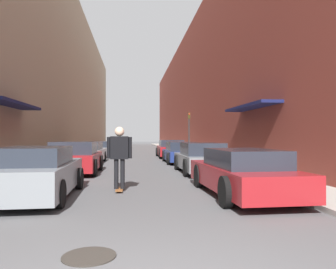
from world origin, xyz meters
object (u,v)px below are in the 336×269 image
parked_car_left_1 (75,158)px  parked_car_right_0 (242,173)px  manhole_cover (89,256)px  parked_car_right_1 (201,158)px  parked_car_left_2 (88,153)px  parked_car_right_2 (180,153)px  parked_car_left_0 (36,173)px  skateboarder (119,151)px  parked_car_right_3 (171,149)px  traffic_light (189,129)px  parked_car_left_3 (100,149)px

parked_car_left_1 → parked_car_right_0: bearing=-47.6°
manhole_cover → parked_car_right_1: bearing=69.6°
parked_car_right_0 → manhole_cover: size_ratio=6.80×
parked_car_left_2 → parked_car_right_2: size_ratio=1.12×
parked_car_left_0 → parked_car_right_2: (5.26, 10.57, -0.03)m
skateboarder → parked_car_right_3: bearing=77.7°
parked_car_right_2 → parked_car_left_2: bearing=176.0°
parked_car_left_1 → parked_car_left_2: bearing=92.0°
parked_car_right_0 → traffic_light: traffic_light is taller
parked_car_left_0 → parked_car_right_3: 16.70m
parked_car_left_0 → parked_car_left_2: parked_car_left_0 is taller
parked_car_left_0 → parked_car_left_3: 16.87m
parked_car_right_0 → parked_car_right_1: bearing=89.2°
parked_car_left_3 → traffic_light: size_ratio=1.26×
parked_car_right_0 → parked_car_left_3: bearing=107.3°
parked_car_left_2 → skateboarder: (2.22, -10.17, 0.52)m
parked_car_right_1 → parked_car_right_3: parked_car_right_3 is taller
parked_car_left_2 → parked_car_left_3: (0.15, 5.92, -0.02)m
parked_car_left_1 → parked_car_left_3: 11.32m
parked_car_left_2 → parked_car_right_3: size_ratio=1.01×
parked_car_right_0 → parked_car_right_3: (0.03, 16.06, 0.03)m
parked_car_left_0 → parked_car_right_0: bearing=-2.6°
parked_car_left_2 → traffic_light: traffic_light is taller
parked_car_left_3 → parked_car_right_0: parked_car_right_0 is taller
parked_car_left_2 → parked_car_right_2: bearing=-4.0°
parked_car_left_0 → parked_car_right_2: 11.81m
parked_car_right_3 → skateboarder: (-3.27, -15.04, 0.50)m
parked_car_right_1 → skateboarder: 5.53m
parked_car_right_0 → traffic_light: size_ratio=1.46×
manhole_cover → skateboarder: bearing=87.8°
parked_car_left_0 → parked_car_right_2: bearing=63.6°
parked_car_left_3 → manhole_cover: size_ratio=5.86×
skateboarder → parked_car_left_2: bearing=102.3°
parked_car_left_0 → parked_car_right_3: bearing=71.4°
parked_car_left_1 → manhole_cover: 10.02m
skateboarder → parked_car_left_0: bearing=-159.1°
parked_car_right_3 → skateboarder: 15.40m
skateboarder → manhole_cover: skateboarder is taller
parked_car_right_0 → parked_car_right_3: parked_car_right_3 is taller
parked_car_right_0 → parked_car_left_2: bearing=116.0°
parked_car_left_3 → parked_car_right_1: size_ratio=0.96×
parked_car_right_3 → parked_car_right_1: bearing=-89.7°
skateboarder → manhole_cover: size_ratio=2.62×
parked_car_left_2 → parked_car_right_0: size_ratio=1.00×
parked_car_left_0 → manhole_cover: (1.86, -4.28, -0.62)m
parked_car_left_3 → parked_car_right_1: parked_car_right_1 is taller
skateboarder → manhole_cover: (-0.20, -5.07, -1.13)m
parked_car_left_3 → parked_car_right_3: bearing=-11.0°
parked_car_left_1 → parked_car_right_2: 7.25m
parked_car_right_1 → manhole_cover: parked_car_right_1 is taller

